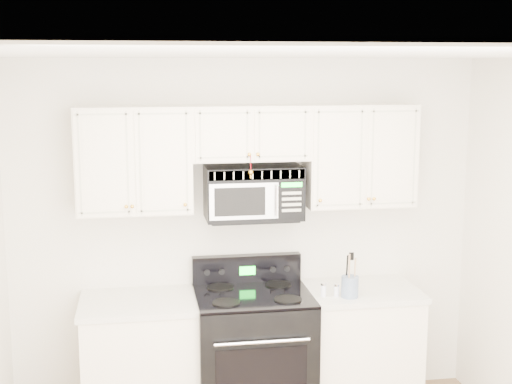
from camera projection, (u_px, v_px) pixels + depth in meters
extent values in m
cube|color=white|center=(300.00, 54.00, 3.46)|extent=(3.50, 3.50, 0.01)
cube|color=beige|center=(246.00, 233.00, 5.38)|extent=(3.50, 0.01, 2.60)
cube|color=white|center=(143.00, 364.00, 5.10)|extent=(0.82, 0.63, 0.88)
cube|color=#EDE5CE|center=(141.00, 303.00, 5.02)|extent=(0.86, 0.65, 0.04)
cube|color=white|center=(358.00, 350.00, 5.35)|extent=(0.82, 0.63, 0.88)
cube|color=#EDE5CE|center=(359.00, 291.00, 5.27)|extent=(0.86, 0.65, 0.04)
cube|color=black|center=(253.00, 356.00, 5.18)|extent=(0.82, 0.71, 0.92)
cube|color=black|center=(262.00, 378.00, 4.84)|extent=(0.63, 0.01, 0.43)
cylinder|color=white|center=(262.00, 342.00, 4.77)|extent=(0.65, 0.02, 0.02)
cube|color=black|center=(253.00, 295.00, 5.10)|extent=(0.82, 0.71, 0.02)
cube|color=black|center=(247.00, 269.00, 5.39)|extent=(0.82, 0.08, 0.22)
cube|color=#0DFF28|center=(247.00, 271.00, 5.35)|extent=(0.12, 0.00, 0.07)
cube|color=white|center=(134.00, 160.00, 4.99)|extent=(0.80, 0.33, 0.75)
cube|color=white|center=(359.00, 155.00, 5.25)|extent=(0.80, 0.33, 0.75)
cube|color=white|center=(249.00, 133.00, 5.09)|extent=(0.84, 0.33, 0.39)
sphere|color=gold|center=(132.00, 206.00, 4.85)|extent=(0.03, 0.03, 0.03)
sphere|color=gold|center=(185.00, 205.00, 4.91)|extent=(0.03, 0.03, 0.03)
sphere|color=gold|center=(320.00, 201.00, 5.06)|extent=(0.03, 0.03, 0.03)
sphere|color=gold|center=(369.00, 199.00, 5.12)|extent=(0.03, 0.03, 0.03)
sphere|color=gold|center=(249.00, 155.00, 4.92)|extent=(0.03, 0.03, 0.03)
sphere|color=gold|center=(258.00, 154.00, 4.93)|extent=(0.03, 0.03, 0.03)
cylinder|color=#AA0711|center=(251.00, 163.00, 4.93)|extent=(0.00, 0.00, 0.12)
sphere|color=gold|center=(251.00, 172.00, 4.95)|extent=(0.04, 0.04, 0.04)
cube|color=black|center=(253.00, 192.00, 5.16)|extent=(0.70, 0.35, 0.39)
cube|color=beige|center=(257.00, 175.00, 4.97)|extent=(0.68, 0.01, 0.07)
cube|color=#A9A9A9|center=(244.00, 201.00, 4.97)|extent=(0.49, 0.01, 0.26)
cube|color=black|center=(240.00, 202.00, 4.96)|extent=(0.36, 0.01, 0.20)
cube|color=black|center=(291.00, 200.00, 5.03)|extent=(0.19, 0.01, 0.26)
cube|color=#0DFF28|center=(292.00, 185.00, 5.00)|extent=(0.15, 0.00, 0.03)
cylinder|color=white|center=(277.00, 201.00, 4.98)|extent=(0.02, 0.02, 0.22)
cylinder|color=slate|center=(350.00, 287.00, 5.06)|extent=(0.12, 0.12, 0.15)
cylinder|color=tan|center=(355.00, 276.00, 5.06)|extent=(0.01, 0.01, 0.26)
cylinder|color=black|center=(347.00, 274.00, 5.07)|extent=(0.01, 0.01, 0.29)
cylinder|color=tan|center=(349.00, 275.00, 5.02)|extent=(0.01, 0.01, 0.31)
cylinder|color=silver|center=(336.00, 291.00, 5.08)|extent=(0.04, 0.04, 0.08)
cylinder|color=white|center=(337.00, 285.00, 5.07)|extent=(0.04, 0.04, 0.01)
cylinder|color=silver|center=(323.00, 291.00, 5.08)|extent=(0.04, 0.04, 0.08)
cylinder|color=white|center=(324.00, 284.00, 5.07)|extent=(0.04, 0.04, 0.02)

